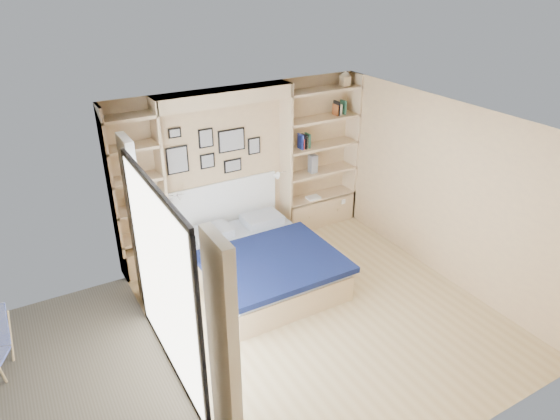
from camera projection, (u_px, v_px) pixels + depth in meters
ground at (320, 312)px, 6.46m from camera, size 4.50×4.50×0.00m
room_shell at (239, 199)px, 6.99m from camera, size 4.50×4.50×4.50m
bed at (260, 262)px, 7.01m from camera, size 1.77×2.29×1.07m
photo_gallery at (213, 150)px, 7.27m from camera, size 1.48×0.02×0.82m
reading_lamps at (230, 185)px, 7.39m from camera, size 1.92×0.12×0.15m
shelf_decor at (307, 132)px, 7.79m from camera, size 3.59×0.23×2.03m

